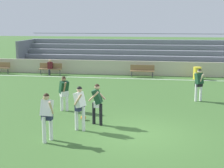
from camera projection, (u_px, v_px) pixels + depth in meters
ground_plane at (138, 134)px, 12.17m from camera, size 160.00×160.00×0.00m
field_line_sideline at (151, 79)px, 23.80m from camera, size 44.00×0.12×0.01m
sideline_wall at (152, 68)px, 25.31m from camera, size 48.00×0.16×1.10m
bleacher_stand at (123, 54)px, 28.25m from camera, size 17.66×4.09×3.05m
bench_near_wall_gap at (51, 68)px, 25.72m from camera, size 1.80×0.40×0.90m
bench_far_left at (142, 70)px, 24.65m from camera, size 1.80×0.40×0.90m
trash_bin at (197, 73)px, 23.72m from camera, size 0.56×0.56×0.88m
spectator_seated at (50, 66)px, 25.58m from camera, size 0.36×0.42×1.21m
player_white_on_ball at (80, 104)px, 12.40m from camera, size 0.47×0.61×1.71m
player_dark_overlapping at (97, 101)px, 13.11m from camera, size 0.63×0.45×1.66m
player_dark_deep_cover at (64, 91)px, 15.18m from camera, size 0.53×0.61×1.62m
player_dark_challenging at (199, 82)px, 17.03m from camera, size 0.51×0.62×1.70m
player_white_pressing_high at (47, 113)px, 11.24m from camera, size 0.46×0.51×1.70m
soccer_ball at (83, 118)px, 13.87m from camera, size 0.22×0.22×0.22m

